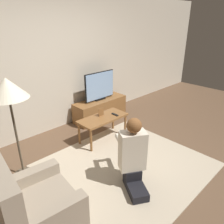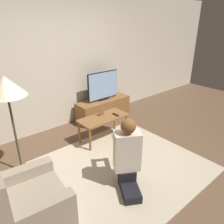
% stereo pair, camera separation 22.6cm
% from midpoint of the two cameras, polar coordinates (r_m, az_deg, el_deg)
% --- Properties ---
extents(ground_plane, '(10.00, 10.00, 0.00)m').
position_cam_midpoint_polar(ground_plane, '(3.52, 1.93, -13.83)').
color(ground_plane, brown).
extents(wall_back, '(10.00, 0.06, 2.60)m').
position_cam_midpoint_polar(wall_back, '(4.44, -16.41, 11.72)').
color(wall_back, beige).
rests_on(wall_back, ground_plane).
extents(rug, '(2.28, 2.14, 0.02)m').
position_cam_midpoint_polar(rug, '(3.52, 1.94, -13.73)').
color(rug, '#BCAD93').
rests_on(rug, ground_plane).
extents(tv_stand, '(1.26, 0.41, 0.44)m').
position_cam_midpoint_polar(tv_stand, '(4.97, -4.39, 0.80)').
color(tv_stand, brown).
rests_on(tv_stand, ground_plane).
extents(tv, '(0.79, 0.08, 0.63)m').
position_cam_midpoint_polar(tv, '(4.80, -4.61, 6.77)').
color(tv, black).
rests_on(tv, tv_stand).
extents(coffee_table, '(0.93, 0.42, 0.46)m').
position_cam_midpoint_polar(coffee_table, '(4.01, -4.00, -2.11)').
color(coffee_table, brown).
rests_on(coffee_table, ground_plane).
extents(floor_lamp, '(0.51, 0.51, 1.47)m').
position_cam_midpoint_polar(floor_lamp, '(3.07, -27.51, 4.60)').
color(floor_lamp, '#4C4233').
rests_on(floor_lamp, ground_plane).
extents(armchair, '(0.81, 0.86, 0.93)m').
position_cam_midpoint_polar(armchair, '(2.64, -21.83, -22.77)').
color(armchair, gray).
rests_on(armchair, ground_plane).
extents(person_kneeling, '(0.62, 0.82, 0.99)m').
position_cam_midpoint_polar(person_kneeling, '(2.90, 3.20, -10.83)').
color(person_kneeling, black).
rests_on(person_kneeling, rug).
extents(picture_frame, '(0.11, 0.01, 0.15)m').
position_cam_midpoint_polar(picture_frame, '(4.01, -4.47, -0.03)').
color(picture_frame, brown).
rests_on(picture_frame, coffee_table).
extents(remote, '(0.04, 0.15, 0.02)m').
position_cam_midpoint_polar(remote, '(4.06, -0.82, -0.69)').
color(remote, black).
rests_on(remote, coffee_table).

